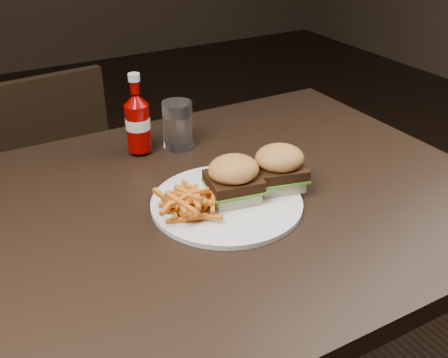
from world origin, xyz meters
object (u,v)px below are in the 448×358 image
chair_far (35,195)px  ketchup_bottle (138,128)px  plate (227,203)px  tumbler (178,125)px  dining_table (183,216)px

chair_far → ketchup_bottle: (0.18, -0.50, 0.38)m
ketchup_bottle → plate: bearing=-78.3°
chair_far → tumbler: tumbler is taller
dining_table → ketchup_bottle: (0.01, 0.25, 0.08)m
dining_table → tumbler: bearing=66.6°
plate → tumbler: size_ratio=2.68×
dining_table → plate: 0.08m
chair_far → ketchup_bottle: ketchup_bottle is taller
plate → dining_table: bearing=155.3°
chair_far → plate: (0.23, -0.78, 0.33)m
chair_far → ketchup_bottle: bearing=103.1°
plate → ketchup_bottle: (-0.06, 0.28, 0.06)m
dining_table → plate: bearing=-24.7°
dining_table → plate: plate is taller
tumbler → plate: bearing=-95.8°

